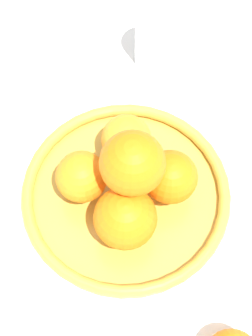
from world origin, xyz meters
TOP-DOWN VIEW (x-y plane):
  - ground_plane at (0.00, 0.00)m, footprint 4.00×4.00m
  - fruit_bowl at (0.00, 0.00)m, footprint 0.29×0.29m
  - orange_pile at (-0.01, 0.00)m, footprint 0.16×0.16m
  - drinking_glass at (0.15, -0.20)m, footprint 0.06×0.06m

SIDE VIEW (x-z plane):
  - ground_plane at x=0.00m, z-range 0.00..0.00m
  - fruit_bowl at x=0.00m, z-range 0.00..0.03m
  - drinking_glass at x=0.15m, z-range 0.00..0.10m
  - orange_pile at x=-0.01m, z-range 0.01..0.16m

